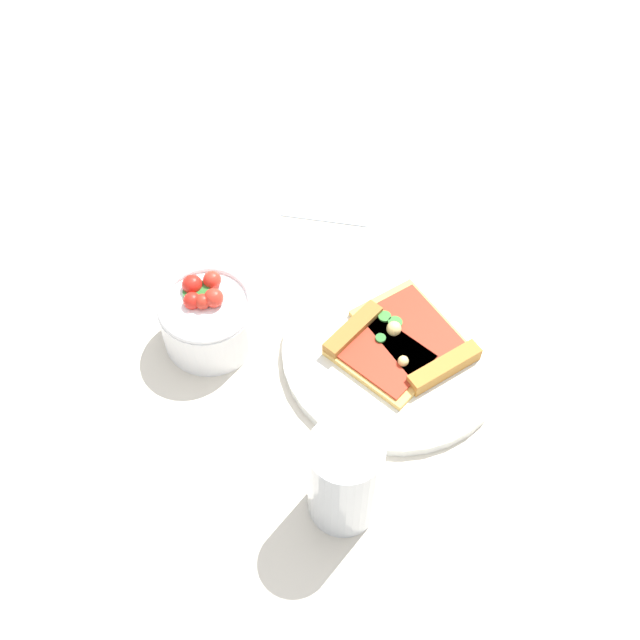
{
  "coord_description": "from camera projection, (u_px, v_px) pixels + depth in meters",
  "views": [
    {
      "loc": [
        -0.12,
        0.52,
        0.79
      ],
      "look_at": [
        0.08,
        0.0,
        0.03
      ],
      "focal_mm": 44.17,
      "sensor_mm": 36.0,
      "label": 1
    }
  ],
  "objects": [
    {
      "name": "pizza_slice_far",
      "position": [
        376.0,
        350.0,
        0.93
      ],
      "size": [
        0.14,
        0.12,
        0.02
      ],
      "color": "#E5B256",
      "rests_on": "plate"
    },
    {
      "name": "paper_napkin",
      "position": [
        332.0,
        188.0,
        1.11
      ],
      "size": [
        0.14,
        0.15,
        0.0
      ],
      "primitive_type": "cube",
      "rotation": [
        0.0,
        0.0,
        0.19
      ],
      "color": "white",
      "rests_on": "ground_plane"
    },
    {
      "name": "ground_plane",
      "position": [
        379.0,
        350.0,
        0.95
      ],
      "size": [
        2.4,
        2.4,
        0.0
      ],
      "primitive_type": "plane",
      "color": "beige",
      "rests_on": "ground"
    },
    {
      "name": "plate",
      "position": [
        395.0,
        350.0,
        0.94
      ],
      "size": [
        0.27,
        0.27,
        0.01
      ],
      "primitive_type": "cylinder",
      "color": "silver",
      "rests_on": "ground_plane"
    },
    {
      "name": "soda_glass",
      "position": [
        344.0,
        479.0,
        0.79
      ],
      "size": [
        0.07,
        0.07,
        0.13
      ],
      "color": "silver",
      "rests_on": "ground_plane"
    },
    {
      "name": "pizza_slice_near",
      "position": [
        419.0,
        341.0,
        0.93
      ],
      "size": [
        0.17,
        0.16,
        0.02
      ],
      "color": "#E5B256",
      "rests_on": "plate"
    },
    {
      "name": "salad_bowl",
      "position": [
        208.0,
        318.0,
        0.93
      ],
      "size": [
        0.11,
        0.11,
        0.09
      ],
      "color": "white",
      "rests_on": "ground_plane"
    }
  ]
}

